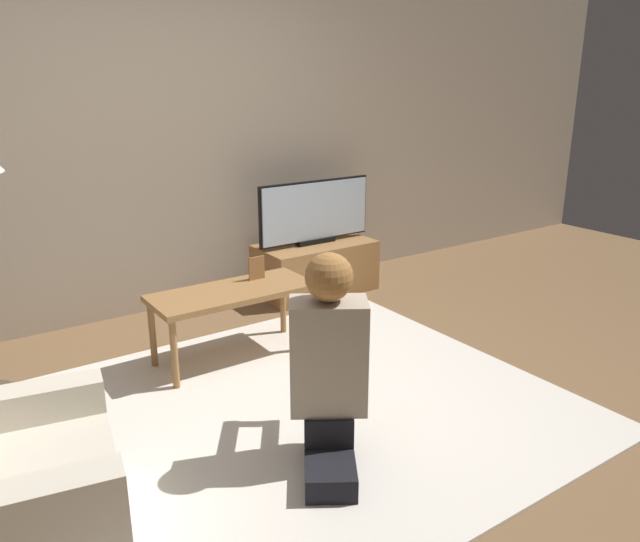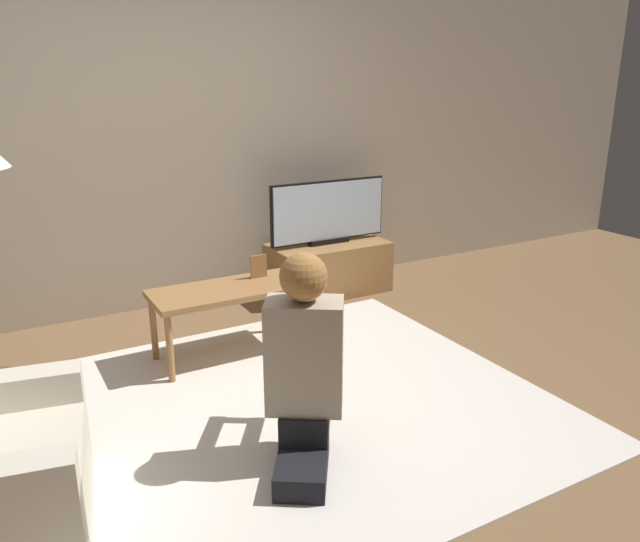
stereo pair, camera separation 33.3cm
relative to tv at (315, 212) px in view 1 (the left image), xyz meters
The scene contains 8 objects.
ground_plane 2.06m from the tv, 127.24° to the right, with size 10.00×10.00×0.00m, color brown.
wall_back 1.39m from the tv, 162.38° to the left, with size 10.00×0.06×2.60m.
rug 2.06m from the tv, 127.24° to the right, with size 2.76×2.38×0.02m.
tv_stand 0.46m from the tv, 90.00° to the right, with size 0.95×0.50×0.41m.
tv is the anchor object (origin of this frame).
coffee_table 1.40m from the tv, 145.59° to the right, with size 1.00×0.42×0.46m.
person_kneeling 2.37m from the tv, 122.71° to the right, with size 0.62×0.77×0.99m.
picture_frame 1.15m from the tv, 143.10° to the right, with size 0.11×0.01×0.15m.
Camera 1 is at (-1.55, -2.47, 1.72)m, focal length 35.00 mm.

